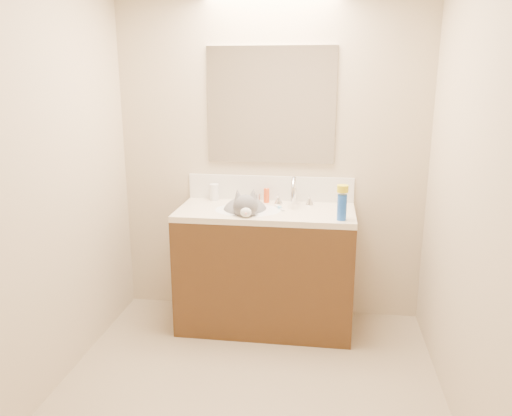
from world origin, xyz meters
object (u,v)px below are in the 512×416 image
(faucet, at_px, (294,193))
(cat, at_px, (245,213))
(pill_bottle, at_px, (214,192))
(spray_can, at_px, (342,207))
(vanity_cabinet, at_px, (265,271))
(amber_bottle, at_px, (267,196))
(silver_jar, at_px, (257,198))
(basin, at_px, (248,220))

(faucet, xyz_separation_m, cat, (-0.32, -0.17, -0.11))
(faucet, bearing_deg, pill_bottle, 173.31)
(faucet, xyz_separation_m, spray_can, (0.32, -0.33, -0.00))
(cat, relative_size, pill_bottle, 3.85)
(vanity_cabinet, relative_size, faucet, 4.29)
(pill_bottle, xyz_separation_m, spray_can, (0.91, -0.40, 0.02))
(amber_bottle, height_order, spray_can, spray_can)
(faucet, height_order, amber_bottle, faucet)
(spray_can, bearing_deg, cat, 165.80)
(spray_can, bearing_deg, pill_bottle, 156.30)
(amber_bottle, relative_size, spray_can, 0.62)
(silver_jar, distance_m, amber_bottle, 0.08)
(silver_jar, xyz_separation_m, amber_bottle, (0.07, -0.01, 0.02))
(vanity_cabinet, xyz_separation_m, silver_jar, (-0.09, 0.20, 0.48))
(spray_can, bearing_deg, basin, 165.39)
(vanity_cabinet, bearing_deg, silver_jar, 114.09)
(pill_bottle, bearing_deg, silver_jar, -0.86)
(pill_bottle, xyz_separation_m, amber_bottle, (0.39, -0.01, -0.01))
(basin, xyz_separation_m, faucet, (0.30, 0.17, 0.16))
(vanity_cabinet, xyz_separation_m, amber_bottle, (-0.02, 0.19, 0.50))
(silver_jar, bearing_deg, pill_bottle, 179.14)
(silver_jar, relative_size, spray_can, 0.36)
(pill_bottle, bearing_deg, spray_can, -23.70)
(basin, bearing_deg, amber_bottle, 65.27)
(silver_jar, distance_m, spray_can, 0.71)
(pill_bottle, bearing_deg, faucet, -6.69)
(faucet, distance_m, amber_bottle, 0.21)
(pill_bottle, height_order, spray_can, spray_can)
(cat, xyz_separation_m, silver_jar, (0.05, 0.23, 0.05))
(faucet, distance_m, cat, 0.37)
(amber_bottle, bearing_deg, pill_bottle, 177.87)
(basin, bearing_deg, spray_can, -14.61)
(spray_can, bearing_deg, faucet, 134.46)
(pill_bottle, relative_size, amber_bottle, 1.17)
(vanity_cabinet, bearing_deg, spray_can, -20.93)
(vanity_cabinet, height_order, silver_jar, silver_jar)
(basin, relative_size, faucet, 1.61)
(pill_bottle, distance_m, spray_can, 0.99)
(cat, xyz_separation_m, spray_can, (0.64, -0.16, 0.10))
(basin, distance_m, silver_jar, 0.25)
(pill_bottle, height_order, silver_jar, pill_bottle)
(cat, distance_m, spray_can, 0.67)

